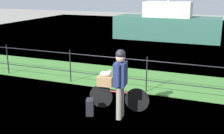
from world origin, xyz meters
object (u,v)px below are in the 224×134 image
wooden_crate (105,81)px  cyclist_person (120,78)px  backpack_on_paving (90,107)px  bicycle_main (118,97)px  moored_boat_near (167,25)px  terrier_dog (106,73)px

wooden_crate → cyclist_person: cyclist_person is taller
cyclist_person → backpack_on_paving: cyclist_person is taller
bicycle_main → moored_boat_near: bearing=94.1°
bicycle_main → backpack_on_paving: bearing=-134.8°
wooden_crate → moored_boat_near: moored_boat_near is taller
wooden_crate → terrier_dog: bearing=5.5°
terrier_dog → moored_boat_near: 10.99m
backpack_on_paving → moored_boat_near: bearing=-19.5°
terrier_dog → backpack_on_paving: 0.93m
bicycle_main → cyclist_person: cyclist_person is taller
backpack_on_paving → wooden_crate: bearing=-42.6°
wooden_crate → backpack_on_paving: size_ratio=0.99×
wooden_crate → backpack_on_paving: 0.77m
bicycle_main → wooden_crate: size_ratio=3.97×
terrier_dog → wooden_crate: bearing=-174.5°
wooden_crate → moored_boat_near: 10.99m
wooden_crate → cyclist_person: (0.55, -0.40, 0.26)m
moored_boat_near → bicycle_main: bearing=-85.9°
terrier_dog → backpack_on_paving: size_ratio=0.80×
wooden_crate → cyclist_person: 0.73m
bicycle_main → terrier_dog: size_ratio=4.88×
cyclist_person → backpack_on_paving: 1.10m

